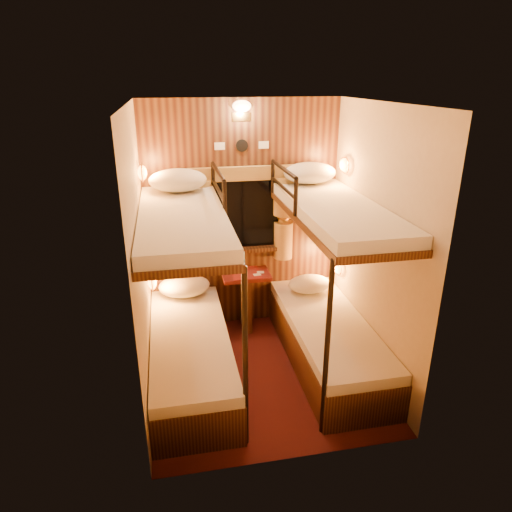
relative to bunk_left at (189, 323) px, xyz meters
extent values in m
plane|color=#3E1211|center=(0.65, -0.07, -0.56)|extent=(2.10, 2.10, 0.00)
plane|color=silver|center=(0.65, -0.07, 1.84)|extent=(2.10, 2.10, 0.00)
plane|color=#C6B293|center=(0.65, 0.98, 0.64)|extent=(2.40, 0.00, 2.40)
plane|color=#C6B293|center=(0.65, -1.12, 0.64)|extent=(2.40, 0.00, 2.40)
plane|color=#C6B293|center=(-0.35, -0.07, 0.64)|extent=(0.00, 2.40, 2.40)
plane|color=#C6B293|center=(1.65, -0.07, 0.64)|extent=(0.00, 2.40, 2.40)
cube|color=black|center=(0.65, 0.97, 0.64)|extent=(2.00, 0.03, 2.40)
cube|color=black|center=(0.00, 0.00, -0.38)|extent=(0.70, 1.90, 0.35)
cube|color=silver|center=(0.00, 0.00, -0.16)|extent=(0.68, 1.88, 0.10)
cube|color=black|center=(0.00, 0.00, 0.89)|extent=(0.70, 1.90, 0.06)
cube|color=silver|center=(0.00, 0.00, 0.97)|extent=(0.68, 1.88, 0.10)
cylinder|color=black|center=(0.35, -0.90, 0.17)|extent=(0.04, 0.04, 1.45)
cylinder|color=black|center=(0.35, 0.88, 1.08)|extent=(0.04, 0.04, 0.32)
cylinder|color=black|center=(0.35, 0.03, 1.08)|extent=(0.04, 0.04, 0.32)
cylinder|color=black|center=(0.35, 0.46, 1.24)|extent=(0.04, 0.85, 0.04)
cylinder|color=black|center=(0.35, 0.46, 1.07)|extent=(0.03, 0.85, 0.03)
cube|color=black|center=(1.30, 0.00, -0.38)|extent=(0.70, 1.90, 0.35)
cube|color=silver|center=(1.30, 0.00, -0.16)|extent=(0.68, 1.88, 0.10)
cube|color=black|center=(1.30, 0.00, 0.89)|extent=(0.70, 1.90, 0.06)
cube|color=silver|center=(1.30, 0.00, 0.97)|extent=(0.68, 1.88, 0.10)
cylinder|color=black|center=(0.95, -0.90, 0.17)|extent=(0.04, 0.04, 1.45)
cylinder|color=black|center=(0.95, 0.88, 1.08)|extent=(0.04, 0.04, 0.32)
cylinder|color=black|center=(0.95, 0.03, 1.08)|extent=(0.04, 0.04, 0.32)
cylinder|color=black|center=(0.95, 0.46, 1.24)|extent=(0.04, 0.85, 0.04)
cylinder|color=black|center=(0.95, 0.46, 1.07)|extent=(0.03, 0.85, 0.03)
cube|color=black|center=(0.65, 0.95, 0.69)|extent=(0.98, 0.02, 0.78)
cube|color=black|center=(0.65, 0.94, 0.69)|extent=(0.90, 0.01, 0.70)
cube|color=black|center=(0.65, 0.90, 0.31)|extent=(1.00, 0.12, 0.04)
cube|color=olive|center=(0.65, 0.91, 1.12)|extent=(1.10, 0.06, 0.14)
cylinder|color=olive|center=(0.22, 0.90, 0.87)|extent=(0.22, 0.22, 0.40)
cylinder|color=olive|center=(0.22, 0.90, 0.64)|extent=(0.11, 0.11, 0.12)
cylinder|color=olive|center=(0.22, 0.90, 0.39)|extent=(0.20, 0.20, 0.40)
torus|color=#B47E34|center=(0.22, 0.90, 0.64)|extent=(0.14, 0.14, 0.02)
cylinder|color=olive|center=(1.08, 0.90, 0.87)|extent=(0.22, 0.22, 0.40)
cylinder|color=olive|center=(1.08, 0.90, 0.64)|extent=(0.11, 0.11, 0.12)
cylinder|color=olive|center=(1.08, 0.90, 0.39)|extent=(0.20, 0.20, 0.40)
torus|color=#B47E34|center=(1.08, 0.90, 0.64)|extent=(0.14, 0.14, 0.02)
cylinder|color=black|center=(0.65, 0.95, 1.39)|extent=(0.12, 0.02, 0.12)
cube|color=silver|center=(0.43, 0.95, 1.39)|extent=(0.10, 0.01, 0.07)
cube|color=silver|center=(0.87, 0.95, 1.39)|extent=(0.10, 0.01, 0.07)
cube|color=#B47E34|center=(0.65, 0.95, 1.66)|extent=(0.18, 0.01, 0.08)
ellipsoid|color=#FFCC8C|center=(0.65, 0.93, 1.76)|extent=(0.18, 0.09, 0.11)
ellipsoid|color=orange|center=(-0.31, 0.63, 0.14)|extent=(0.08, 0.20, 0.13)
torus|color=#B47E34|center=(-0.31, 0.63, 0.14)|extent=(0.02, 0.17, 0.17)
ellipsoid|color=orange|center=(-0.31, 0.63, 1.22)|extent=(0.08, 0.20, 0.13)
torus|color=#B47E34|center=(-0.31, 0.63, 1.22)|extent=(0.02, 0.17, 0.17)
ellipsoid|color=orange|center=(1.61, 0.63, 0.14)|extent=(0.08, 0.20, 0.13)
torus|color=#B47E34|center=(1.61, 0.63, 0.14)|extent=(0.02, 0.17, 0.17)
ellipsoid|color=orange|center=(1.61, 0.63, 1.22)|extent=(0.08, 0.20, 0.13)
torus|color=#B47E34|center=(1.61, 0.63, 1.22)|extent=(0.02, 0.17, 0.17)
cube|color=#521312|center=(0.65, 0.78, 0.07)|extent=(0.50, 0.34, 0.04)
cube|color=black|center=(0.65, 0.78, -0.25)|extent=(0.08, 0.30, 0.61)
cube|color=maroon|center=(0.65, 0.78, 0.09)|extent=(0.30, 0.34, 0.01)
cylinder|color=#99BFE5|center=(0.58, 0.81, 0.20)|extent=(0.07, 0.07, 0.21)
cylinder|color=#3F79BD|center=(0.58, 0.81, 0.19)|extent=(0.07, 0.07, 0.07)
cylinder|color=#3F79BD|center=(0.58, 0.81, 0.32)|extent=(0.04, 0.04, 0.03)
cylinder|color=#99BFE5|center=(0.61, 0.85, 0.20)|extent=(0.07, 0.07, 0.22)
cylinder|color=#3F79BD|center=(0.61, 0.85, 0.19)|extent=(0.08, 0.08, 0.08)
cylinder|color=#3F79BD|center=(0.61, 0.85, 0.34)|extent=(0.04, 0.04, 0.03)
cube|color=silver|center=(0.75, 0.71, 0.09)|extent=(0.08, 0.07, 0.01)
cube|color=silver|center=(0.80, 0.77, 0.09)|extent=(0.08, 0.07, 0.01)
ellipsoid|color=silver|center=(0.00, 0.78, 0.00)|extent=(0.53, 0.38, 0.21)
ellipsoid|color=silver|center=(1.30, 0.61, -0.01)|extent=(0.45, 0.32, 0.18)
ellipsoid|color=silver|center=(0.00, 0.66, 1.13)|extent=(0.53, 0.38, 0.21)
ellipsoid|color=silver|center=(1.30, 0.76, 1.13)|extent=(0.53, 0.38, 0.21)
camera|label=1|loc=(-0.10, -3.56, 2.03)|focal=32.00mm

